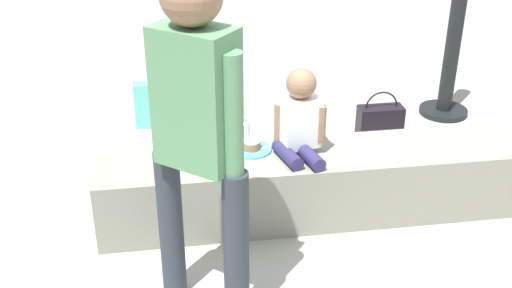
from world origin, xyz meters
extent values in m
plane|color=#9A9B91|center=(0.00, 0.00, 0.00)|extent=(12.00, 12.00, 0.00)
cube|color=gray|center=(0.00, 0.00, 0.19)|extent=(2.37, 0.44, 0.39)
cylinder|color=navy|center=(-0.16, -0.06, 0.43)|extent=(0.14, 0.26, 0.08)
cylinder|color=navy|center=(-0.05, -0.09, 0.43)|extent=(0.14, 0.26, 0.08)
cube|color=white|center=(-0.08, 0.03, 0.57)|extent=(0.24, 0.18, 0.28)
sphere|color=#8C664C|center=(-0.08, 0.03, 0.79)|extent=(0.16, 0.16, 0.16)
cylinder|color=#8C664C|center=(-0.19, 0.06, 0.56)|extent=(0.05, 0.05, 0.21)
cylinder|color=#8C664C|center=(0.04, 0.00, 0.56)|extent=(0.05, 0.05, 0.21)
cylinder|color=#2A3139|center=(-0.52, -0.79, 0.38)|extent=(0.11, 0.11, 0.76)
cylinder|color=#2A3139|center=(-0.79, -0.56, 0.38)|extent=(0.11, 0.11, 0.76)
cube|color=#54875C|center=(-0.66, -0.67, 1.05)|extent=(0.37, 0.35, 0.58)
cylinder|color=#54875C|center=(-0.53, -0.78, 0.99)|extent=(0.09, 0.09, 0.55)
cylinder|color=#54875C|center=(-0.79, -0.56, 0.99)|extent=(0.09, 0.09, 0.55)
cylinder|color=#4CA5D8|center=(-0.33, 0.08, 0.39)|extent=(0.22, 0.22, 0.01)
cylinder|color=olive|center=(-0.33, 0.08, 0.42)|extent=(0.10, 0.10, 0.05)
cylinder|color=silver|center=(-0.33, 0.08, 0.45)|extent=(0.10, 0.10, 0.01)
cube|color=silver|center=(-0.27, 0.07, 0.40)|extent=(0.11, 0.04, 0.00)
cube|color=#59C6B2|center=(-0.91, 1.30, 0.17)|extent=(0.21, 0.10, 0.34)
torus|color=white|center=(-0.95, 1.30, 0.34)|extent=(0.08, 0.01, 0.08)
torus|color=white|center=(-0.86, 1.30, 0.34)|extent=(0.08, 0.01, 0.08)
cylinder|color=black|center=(1.31, 1.19, 0.02)|extent=(0.36, 0.36, 0.04)
cylinder|color=black|center=(1.31, 1.19, 0.63)|extent=(0.11, 0.11, 1.18)
cylinder|color=silver|center=(-0.63, 0.92, 0.09)|extent=(0.08, 0.08, 0.17)
cone|color=silver|center=(-0.63, 0.92, 0.19)|extent=(0.07, 0.07, 0.03)
cylinder|color=blue|center=(-0.63, 0.92, 0.21)|extent=(0.03, 0.03, 0.02)
cylinder|color=silver|center=(-0.25, 0.94, 0.08)|extent=(0.07, 0.07, 0.15)
cone|color=silver|center=(-0.25, 0.94, 0.17)|extent=(0.06, 0.06, 0.03)
cylinder|color=white|center=(-0.25, 0.94, 0.19)|extent=(0.03, 0.03, 0.02)
cylinder|color=red|center=(1.03, 0.47, 0.06)|extent=(0.07, 0.07, 0.11)
cube|color=black|center=(0.68, 0.85, 0.12)|extent=(0.31, 0.13, 0.25)
torus|color=black|center=(0.68, 0.85, 0.25)|extent=(0.23, 0.01, 0.23)
cube|color=brown|center=(0.10, 0.39, 0.12)|extent=(0.27, 0.14, 0.23)
torus|color=brown|center=(0.10, 0.39, 0.23)|extent=(0.20, 0.01, 0.20)
camera|label=1|loc=(-0.77, -3.00, 2.04)|focal=44.81mm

